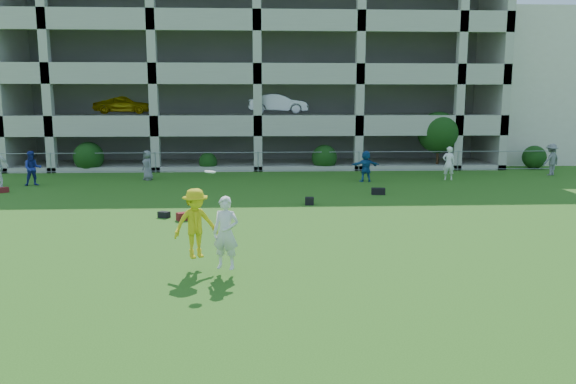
{
  "coord_description": "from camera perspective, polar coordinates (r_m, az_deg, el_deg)",
  "views": [
    {
      "loc": [
        0.03,
        -13.97,
        4.19
      ],
      "look_at": [
        0.93,
        3.0,
        1.4
      ],
      "focal_mm": 35.0,
      "sensor_mm": 36.0,
      "label": 1
    }
  ],
  "objects": [
    {
      "name": "bag_black_e",
      "position": [
        25.46,
        9.15,
        0.07
      ],
      "size": [
        0.63,
        0.37,
        0.3
      ],
      "primitive_type": "cube",
      "rotation": [
        0.0,
        0.0,
        -0.12
      ],
      "color": "black",
      "rests_on": "ground"
    },
    {
      "name": "bystander_e",
      "position": [
        30.86,
        16.0,
        2.82
      ],
      "size": [
        0.69,
        0.5,
        1.78
      ],
      "primitive_type": "imported",
      "rotation": [
        0.0,
        0.0,
        3.02
      ],
      "color": "white",
      "rests_on": "ground"
    },
    {
      "name": "bystander_c",
      "position": [
        30.59,
        -14.08,
        2.65
      ],
      "size": [
        0.87,
        0.91,
        1.57
      ],
      "primitive_type": "imported",
      "rotation": [
        0.0,
        0.0,
        -0.89
      ],
      "color": "slate",
      "rests_on": "ground"
    },
    {
      "name": "shrub_row",
      "position": [
        34.08,
        4.7,
        4.78
      ],
      "size": [
        34.38,
        2.52,
        3.5
      ],
      "color": "#163D11",
      "rests_on": "ground"
    },
    {
      "name": "crate_d",
      "position": [
        22.73,
        2.19,
        -0.92
      ],
      "size": [
        0.37,
        0.37,
        0.3
      ],
      "primitive_type": "cube",
      "rotation": [
        0.0,
        0.0,
        -0.07
      ],
      "color": "black",
      "rests_on": "ground"
    },
    {
      "name": "stucco_building",
      "position": [
        47.85,
        26.05,
        9.36
      ],
      "size": [
        16.0,
        14.0,
        10.0
      ],
      "primitive_type": "cube",
      "color": "beige",
      "rests_on": "ground"
    },
    {
      "name": "bag_red_a",
      "position": [
        20.13,
        -10.44,
        -2.44
      ],
      "size": [
        0.63,
        0.53,
        0.28
      ],
      "primitive_type": "cube",
      "rotation": [
        0.0,
        0.0,
        0.5
      ],
      "color": "#560E16",
      "rests_on": "ground"
    },
    {
      "name": "bag_red_f",
      "position": [
        28.83,
        -26.98,
        0.18
      ],
      "size": [
        0.52,
        0.52,
        0.24
      ],
      "primitive_type": "cube",
      "rotation": [
        0.0,
        0.0,
        0.79
      ],
      "color": "#5C0F1F",
      "rests_on": "ground"
    },
    {
      "name": "frisbee_contest",
      "position": [
        13.93,
        -8.55,
        -3.42
      ],
      "size": [
        1.79,
        1.33,
        2.36
      ],
      "color": "gold",
      "rests_on": "ground"
    },
    {
      "name": "bystander_f",
      "position": [
        34.87,
        25.17,
        3.0
      ],
      "size": [
        1.32,
        1.1,
        1.77
      ],
      "primitive_type": "imported",
      "rotation": [
        0.0,
        0.0,
        3.61
      ],
      "color": "slate",
      "rests_on": "ground"
    },
    {
      "name": "bag_black_b",
      "position": [
        20.73,
        -12.49,
        -2.25
      ],
      "size": [
        0.47,
        0.41,
        0.22
      ],
      "primitive_type": "cube",
      "rotation": [
        0.0,
        0.0,
        -0.51
      ],
      "color": "black",
      "rests_on": "ground"
    },
    {
      "name": "fence",
      "position": [
        33.16,
        -3.06,
        3.12
      ],
      "size": [
        36.06,
        0.06,
        1.2
      ],
      "color": "gray",
      "rests_on": "ground"
    },
    {
      "name": "parking_garage",
      "position": [
        41.71,
        -3.14,
        11.82
      ],
      "size": [
        30.0,
        14.0,
        12.0
      ],
      "color": "#9E998C",
      "rests_on": "ground"
    },
    {
      "name": "ground",
      "position": [
        14.58,
        -3.04,
        -7.39
      ],
      "size": [
        100.0,
        100.0,
        0.0
      ],
      "primitive_type": "plane",
      "color": "#235114",
      "rests_on": "ground"
    },
    {
      "name": "bystander_a",
      "position": [
        30.44,
        -24.52,
        2.2
      ],
      "size": [
        1.02,
        0.93,
        1.72
      ],
      "primitive_type": "imported",
      "rotation": [
        0.0,
        0.0,
        0.41
      ],
      "color": "navy",
      "rests_on": "ground"
    },
    {
      "name": "bystander_d",
      "position": [
        29.36,
        7.91,
        2.62
      ],
      "size": [
        1.53,
        0.58,
        1.62
      ],
      "primitive_type": "imported",
      "rotation": [
        0.0,
        0.0,
        3.21
      ],
      "color": "#1E4E8C",
      "rests_on": "ground"
    }
  ]
}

